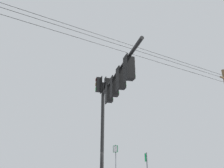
# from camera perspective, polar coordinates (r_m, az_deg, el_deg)

# --- Properties ---
(signal_mast_assembly) EXTENTS (5.69, 3.63, 6.97)m
(signal_mast_assembly) POSITION_cam_1_polar(r_m,az_deg,el_deg) (10.29, -0.71, -4.09)
(signal_mast_assembly) COLOR black
(signal_mast_assembly) RESTS_ON ground
(route_sign_secondary) EXTENTS (0.14, 0.36, 3.06)m
(route_sign_secondary) POSITION_cam_1_polar(r_m,az_deg,el_deg) (13.95, 1.09, -21.87)
(route_sign_secondary) COLOR slate
(route_sign_secondary) RESTS_ON ground
(overhead_wire_span) EXTENTS (20.11, 20.65, 1.30)m
(overhead_wire_span) POSITION_cam_1_polar(r_m,az_deg,el_deg) (13.37, -7.52, 13.81)
(overhead_wire_span) COLOR black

